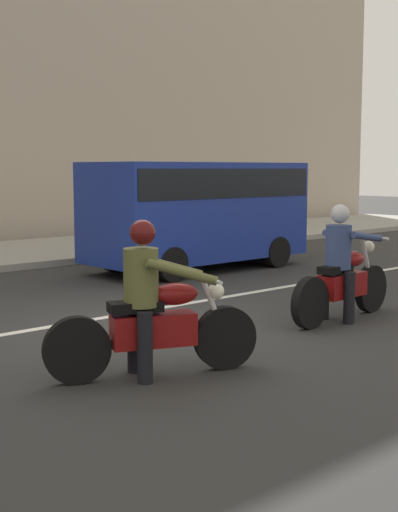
{
  "coord_description": "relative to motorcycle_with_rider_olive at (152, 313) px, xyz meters",
  "views": [
    {
      "loc": [
        -5.38,
        -7.05,
        2.04
      ],
      "look_at": [
        0.31,
        -0.8,
        0.99
      ],
      "focal_mm": 49.83,
      "sensor_mm": 36.0,
      "label": 1
    }
  ],
  "objects": [
    {
      "name": "ground_plane",
      "position": [
        1.14,
        1.71,
        -0.63
      ],
      "size": [
        80.0,
        80.0,
        0.0
      ],
      "primitive_type": "plane",
      "color": "#2C2C2C"
    },
    {
      "name": "motorcycle_with_rider_olive",
      "position": [
        0.0,
        0.0,
        0.0
      ],
      "size": [
        2.04,
        1.03,
        1.55
      ],
      "color": "black",
      "rests_on": "ground_plane"
    },
    {
      "name": "lane_marking_stripe",
      "position": [
        1.23,
        2.61,
        -0.63
      ],
      "size": [
        18.0,
        0.14,
        0.01
      ],
      "primitive_type": "cube",
      "color": "silver",
      "rests_on": "ground_plane"
    },
    {
      "name": "motorcycle_with_rider_denim_blue",
      "position": [
        3.53,
        0.33,
        0.01
      ],
      "size": [
        2.16,
        0.7,
        1.57
      ],
      "color": "black",
      "rests_on": "ground_plane"
    },
    {
      "name": "parked_van_cobalt_blue",
      "position": [
        5.34,
        5.23,
        0.62
      ],
      "size": [
        4.6,
        1.96,
        2.15
      ],
      "color": "navy",
      "rests_on": "ground_plane"
    }
  ]
}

